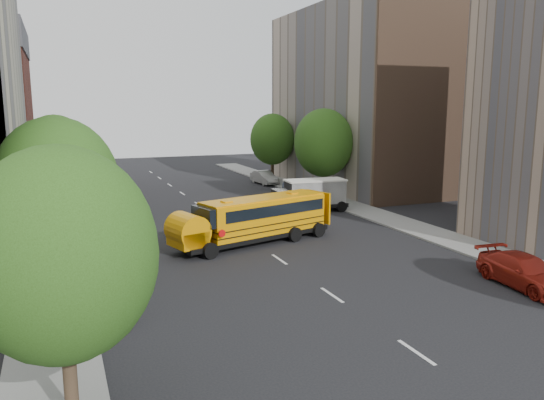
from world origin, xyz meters
TOP-DOWN VIEW (x-y plane):
  - ground at (0.00, 0.00)m, footprint 120.00×120.00m
  - sidewalk_left at (-11.50, 5.00)m, footprint 3.00×80.00m
  - sidewalk_right at (11.50, 5.00)m, footprint 3.00×80.00m
  - lane_markings at (0.00, 10.00)m, footprint 0.15×64.00m
  - building_right_far at (18.00, 20.00)m, footprint 10.00×22.00m
  - building_right_sidewall at (18.00, 9.00)m, footprint 10.10×0.30m
  - street_tree_0 at (-11.00, -14.00)m, footprint 4.80×4.80m
  - street_tree_1 at (-11.00, -4.00)m, footprint 5.12×5.12m
  - street_tree_2 at (-11.00, 14.00)m, footprint 4.99×4.99m
  - street_tree_4 at (11.00, 14.00)m, footprint 5.25×5.25m
  - street_tree_5 at (11.00, 26.00)m, footprint 4.86×4.86m
  - school_bus at (-0.14, 1.78)m, footprint 10.37×4.97m
  - safari_truck at (7.50, 9.51)m, footprint 6.13×2.66m
  - parked_car_0 at (-9.60, -6.47)m, footprint 1.79×4.45m
  - parked_car_1 at (-8.80, 7.00)m, footprint 1.90×4.53m
  - parked_car_2 at (-9.05, 21.47)m, footprint 2.78×5.43m
  - parked_car_3 at (8.80, -10.40)m, footprint 2.50×5.25m
  - parked_car_4 at (9.60, 16.51)m, footprint 2.07×4.51m
  - parked_car_5 at (9.60, 24.86)m, footprint 1.87×4.45m

SIDE VIEW (x-z plane):
  - ground at x=0.00m, z-range 0.00..0.00m
  - lane_markings at x=0.00m, z-range 0.00..0.01m
  - sidewalk_left at x=-11.50m, z-range 0.00..0.12m
  - sidewalk_right at x=11.50m, z-range 0.00..0.12m
  - parked_car_5 at x=9.60m, z-range 0.00..1.43m
  - parked_car_1 at x=-8.80m, z-range 0.00..1.45m
  - parked_car_2 at x=-9.05m, z-range 0.00..1.47m
  - parked_car_3 at x=8.80m, z-range 0.00..1.48m
  - parked_car_4 at x=9.60m, z-range 0.00..1.50m
  - parked_car_0 at x=-9.60m, z-range 0.00..1.51m
  - safari_truck at x=7.50m, z-range 0.07..2.63m
  - school_bus at x=-0.14m, z-range 0.17..3.03m
  - street_tree_0 at x=-11.00m, z-range 0.94..8.35m
  - street_tree_5 at x=11.00m, z-range 0.95..8.46m
  - street_tree_2 at x=-11.00m, z-range 0.97..8.68m
  - street_tree_1 at x=-11.00m, z-range 1.00..8.90m
  - street_tree_4 at x=11.00m, z-range 1.02..9.13m
  - building_right_far at x=18.00m, z-range 0.00..18.00m
  - building_right_sidewall at x=18.00m, z-range 0.00..18.00m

